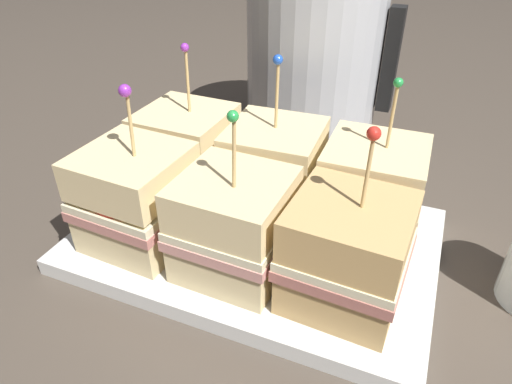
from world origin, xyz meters
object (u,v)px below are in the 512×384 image
Objects in this scene: serving_platter at (256,240)px; sandwich_front_left at (136,198)px; sandwich_front_center at (234,225)px; sandwich_back_right at (371,191)px; kettle_steel at (314,57)px; sandwich_front_right at (347,253)px; sandwich_back_left at (187,152)px; sandwich_back_center at (273,170)px.

sandwich_front_left is (-0.11, -0.05, 0.06)m from serving_platter.
sandwich_front_center reaches higher than serving_platter.
sandwich_back_right is 0.29m from kettle_steel.
sandwich_front_left and sandwich_back_right have the same top height.
kettle_steel reaches higher than sandwich_front_right.
sandwich_front_center is 0.15m from sandwich_back_left.
sandwich_front_center is 0.94× the size of sandwich_back_center.
sandwich_front_left is at bearing -179.86° from sandwich_front_right.
kettle_steel is (-0.14, 0.35, 0.06)m from sandwich_front_right.
serving_platter is 2.09× the size of sandwich_back_center.
sandwich_back_right is at bearing 89.27° from sandwich_front_right.
sandwich_front_left is 0.36m from kettle_steel.
sandwich_back_left is 0.11m from sandwich_back_center.
sandwich_front_center is at bearing -0.29° from sandwich_front_left.
sandwich_back_center is 0.11m from sandwich_back_right.
sandwich_front_left is at bearing -154.52° from sandwich_back_right.
sandwich_front_left reaches higher than serving_platter.
sandwich_front_center is at bearing -85.31° from kettle_steel.
kettle_steel reaches higher than sandwich_front_center.
sandwich_back_center reaches higher than sandwich_front_right.
sandwich_front_center is at bearing -179.42° from sandwich_front_right.
sandwich_back_center is (-0.11, 0.10, 0.00)m from sandwich_front_right.
kettle_steel is (-0.03, 0.30, 0.11)m from serving_platter.
sandwich_front_right is at bearing -43.97° from sandwich_back_center.
sandwich_back_right is at bearing 43.82° from sandwich_front_center.
sandwich_front_left is 0.10m from sandwich_back_left.
kettle_steel is at bearing 96.53° from sandwich_back_center.
sandwich_front_left is at bearing -102.93° from kettle_steel.
sandwich_front_left is 0.63× the size of kettle_steel.
sandwich_front_right is at bearing -68.70° from kettle_steel.
sandwich_back_center reaches higher than sandwich_front_left.
kettle_steel is (-0.14, 0.25, 0.05)m from sandwich_back_right.
sandwich_front_center is at bearing -90.87° from serving_platter.
serving_platter is at bearing -88.35° from sandwich_back_center.
sandwich_back_center is at bearing 90.38° from sandwich_front_center.
sandwich_front_right is 0.94× the size of sandwich_back_left.
sandwich_back_right is (0.22, 0.10, -0.00)m from sandwich_front_left.
sandwich_back_right is (0.11, 0.10, 0.00)m from sandwich_front_center.
serving_platter is at bearing -25.49° from sandwich_back_left.
sandwich_front_left is 0.22m from sandwich_front_right.
sandwich_back_center is at bearing -83.47° from kettle_steel.
sandwich_front_center is 0.62× the size of kettle_steel.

